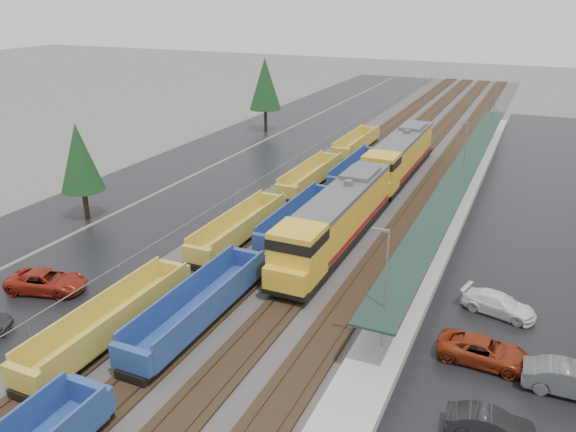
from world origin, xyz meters
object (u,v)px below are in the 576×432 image
at_px(well_string_yellow, 186,267).
at_px(parked_car_east_e, 573,381).
at_px(parked_car_east_b, 484,351).
at_px(parked_car_east_c, 499,304).
at_px(parked_car_west_c, 47,281).
at_px(well_string_blue, 200,307).
at_px(locomotive_lead, 336,220).
at_px(parked_car_east_a, 490,425).
at_px(locomotive_trail, 399,157).

distance_m(well_string_yellow, parked_car_east_e, 25.66).
distance_m(parked_car_east_b, parked_car_east_c, 5.92).
relative_size(well_string_yellow, parked_car_east_e, 18.92).
xyz_separation_m(parked_car_west_c, parked_car_east_b, (29.22, 4.15, -0.05)).
height_order(well_string_blue, parked_car_east_e, well_string_blue).
xyz_separation_m(locomotive_lead, parked_car_east_c, (13.28, -5.07, -1.93)).
distance_m(locomotive_lead, parked_car_east_a, 22.06).
distance_m(locomotive_lead, parked_car_west_c, 22.24).
distance_m(locomotive_trail, well_string_yellow, 31.82).
bearing_deg(parked_car_east_a, parked_car_east_b, 3.21).
height_order(locomotive_lead, parked_car_east_a, locomotive_lead).
relative_size(parked_car_east_b, parked_car_east_e, 1.05).
height_order(locomotive_trail, well_string_blue, locomotive_trail).
bearing_deg(parked_car_west_c, parked_car_east_a, -109.62).
bearing_deg(well_string_blue, locomotive_trail, 83.51).
bearing_deg(locomotive_lead, parked_car_west_c, -136.90).
bearing_deg(well_string_blue, parked_car_east_e, 5.87).
relative_size(parked_car_east_a, parked_car_east_e, 0.83).
xyz_separation_m(parked_car_east_a, parked_car_east_e, (3.58, 5.02, 0.14)).
height_order(locomotive_trail, well_string_yellow, locomotive_trail).
xyz_separation_m(well_string_blue, parked_car_east_c, (17.28, 9.08, -0.47)).
distance_m(parked_car_west_c, parked_car_east_e, 33.91).
relative_size(well_string_yellow, parked_car_east_b, 18.05).
relative_size(locomotive_lead, parked_car_east_c, 4.60).
height_order(well_string_blue, parked_car_east_c, well_string_blue).
height_order(locomotive_lead, parked_car_east_b, locomotive_lead).
distance_m(well_string_yellow, parked_car_west_c, 9.80).
relative_size(locomotive_lead, parked_car_west_c, 3.95).
bearing_deg(parked_car_east_e, well_string_blue, 93.71).
bearing_deg(locomotive_trail, well_string_blue, -96.49).
xyz_separation_m(locomotive_lead, parked_car_west_c, (-16.18, -15.14, -1.85)).
xyz_separation_m(parked_car_west_c, parked_car_east_a, (30.17, -1.81, -0.10)).
height_order(parked_car_west_c, parked_car_east_b, parked_car_west_c).
distance_m(locomotive_trail, well_string_blue, 35.41).
distance_m(well_string_yellow, well_string_blue, 5.94).
height_order(parked_car_west_c, parked_car_east_e, parked_car_east_e).
bearing_deg(parked_car_east_b, well_string_blue, 102.97).
bearing_deg(parked_car_east_c, well_string_yellow, 115.82).
height_order(locomotive_lead, parked_car_east_c, locomotive_lead).
bearing_deg(locomotive_lead, parked_car_east_c, -20.90).
xyz_separation_m(parked_car_west_c, parked_car_east_c, (29.47, 10.07, -0.08)).
bearing_deg(locomotive_trail, well_string_yellow, -104.58).
xyz_separation_m(well_string_blue, parked_car_west_c, (-12.18, -0.99, -0.39)).
distance_m(parked_car_east_a, parked_car_east_c, 11.90).
height_order(locomotive_trail, parked_car_east_a, locomotive_trail).
bearing_deg(parked_car_east_b, parked_car_east_a, -168.47).
distance_m(locomotive_trail, parked_car_east_a, 40.49).
height_order(locomotive_trail, parked_car_east_e, locomotive_trail).
xyz_separation_m(locomotive_lead, locomotive_trail, (0.00, 21.00, 0.00)).
bearing_deg(well_string_blue, well_string_yellow, 132.34).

